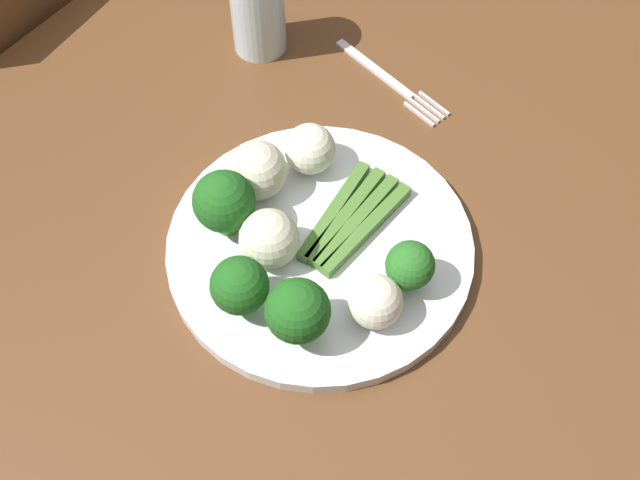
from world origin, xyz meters
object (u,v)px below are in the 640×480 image
(cauliflower_edge, at_px, (257,170))
(plate, at_px, (320,247))
(asparagus_bundle, at_px, (351,219))
(cauliflower_mid, at_px, (307,151))
(broccoli_outer_edge, at_px, (240,286))
(cauliflower_near_fork, at_px, (272,240))
(broccoli_back, at_px, (298,312))
(dining_table, at_px, (335,253))
(broccoli_right, at_px, (410,266))
(water_glass, at_px, (257,3))
(broccoli_back_right, at_px, (224,202))
(fork, at_px, (390,81))
(chair, at_px, (65,92))
(cauliflower_near_center, at_px, (375,301))

(cauliflower_edge, bearing_deg, plate, 79.32)
(asparagus_bundle, relative_size, cauliflower_mid, 2.51)
(broccoli_outer_edge, bearing_deg, cauliflower_near_fork, -169.44)
(broccoli_back, bearing_deg, cauliflower_edge, -129.23)
(dining_table, bearing_deg, broccoli_right, 63.79)
(cauliflower_edge, xyz_separation_m, water_glass, (-0.18, -0.14, 0.02))
(broccoli_back_right, xyz_separation_m, broccoli_back, (0.05, 0.12, -0.00))
(fork, bearing_deg, cauliflower_edge, -83.03)
(broccoli_back_right, bearing_deg, broccoli_outer_edge, 48.30)
(asparagus_bundle, relative_size, broccoli_back, 1.84)
(cauliflower_mid, bearing_deg, chair, -97.68)
(broccoli_back, relative_size, cauliflower_near_center, 1.42)
(broccoli_outer_edge, bearing_deg, cauliflower_mid, -163.59)
(broccoli_right, distance_m, cauliflower_near_center, 0.05)
(cauliflower_near_fork, distance_m, water_glass, 0.31)
(chair, bearing_deg, cauliflower_mid, 77.35)
(broccoli_back, height_order, cauliflower_near_fork, broccoli_back)
(plate, height_order, cauliflower_edge, cauliflower_edge)
(broccoli_right, xyz_separation_m, fork, (-0.22, -0.16, -0.04))
(chair, relative_size, water_glass, 7.05)
(broccoli_right, xyz_separation_m, broccoli_back, (0.10, -0.05, 0.01))
(asparagus_bundle, bearing_deg, broccoli_back_right, 128.26)
(chair, distance_m, broccoli_right, 0.77)
(asparagus_bundle, relative_size, fork, 0.79)
(cauliflower_edge, xyz_separation_m, cauliflower_near_fork, (0.06, 0.06, -0.00))
(cauliflower_edge, distance_m, cauliflower_near_fork, 0.08)
(cauliflower_mid, bearing_deg, dining_table, 96.82)
(broccoli_back_right, relative_size, broccoli_back, 1.03)
(dining_table, xyz_separation_m, broccoli_outer_edge, (0.17, 0.01, 0.17))
(fork, bearing_deg, water_glass, -154.08)
(dining_table, height_order, chair, chair)
(plate, bearing_deg, cauliflower_edge, -100.68)
(broccoli_back, bearing_deg, broccoli_right, 153.23)
(broccoli_back_right, bearing_deg, chair, -108.95)
(chair, xyz_separation_m, cauliflower_near_center, (0.17, 0.68, 0.30))
(broccoli_right, relative_size, fork, 0.34)
(cauliflower_edge, bearing_deg, chair, -103.48)
(broccoli_right, height_order, cauliflower_edge, cauliflower_edge)
(plate, xyz_separation_m, broccoli_right, (-0.01, 0.09, 0.04))
(broccoli_outer_edge, relative_size, broccoli_back, 0.92)
(plate, relative_size, cauliflower_edge, 4.98)
(broccoli_back_right, distance_m, broccoli_right, 0.18)
(cauliflower_near_center, height_order, fork, cauliflower_near_center)
(plate, height_order, broccoli_right, broccoli_right)
(cauliflower_near_center, bearing_deg, fork, -149.64)
(broccoli_outer_edge, bearing_deg, broccoli_right, 135.19)
(asparagus_bundle, height_order, broccoli_back, broccoli_back)
(dining_table, height_order, asparagus_bundle, asparagus_bundle)
(broccoli_right, xyz_separation_m, cauliflower_near_fork, (0.05, -0.12, -0.00))
(cauliflower_near_center, bearing_deg, dining_table, -132.41)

